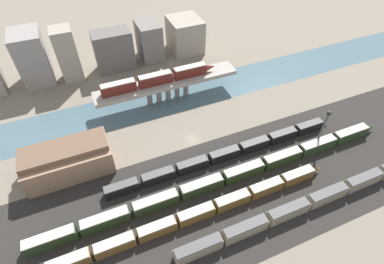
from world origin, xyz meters
TOP-DOWN VIEW (x-y plane):
  - ground_plane at (0.00, 0.00)m, footprint 400.00×400.00m
  - railbed_yard at (0.00, -24.00)m, footprint 280.00×42.00m
  - river_water at (0.00, 24.33)m, footprint 320.00×18.73m
  - bridge at (0.00, 24.33)m, footprint 55.40×8.20m
  - train_on_bridge at (-3.02, 24.33)m, footprint 44.54×3.09m
  - train_yard_near at (20.51, -36.78)m, footprint 82.89×2.92m
  - train_yard_mid at (-9.30, -27.78)m, footprint 79.88×2.91m
  - train_yard_far at (2.88, -20.27)m, footprint 114.66×3.07m
  - train_yard_outer at (7.42, -11.80)m, footprint 80.08×2.89m
  - warehouse_building at (-39.66, 2.56)m, footprint 25.33×13.03m
  - signal_tower at (36.65, -19.16)m, footprint 1.00×0.70m
  - city_block_left at (-45.59, 57.68)m, footprint 11.48×14.60m
  - city_block_center at (-32.31, 53.82)m, footprint 8.05×8.85m
  - city_block_right at (-13.72, 54.31)m, footprint 16.02×9.33m
  - city_block_far_right at (2.98, 57.09)m, footprint 9.52×13.57m
  - city_block_tall at (20.56, 57.47)m, footprint 14.20×15.74m

SIDE VIEW (x-z plane):
  - ground_plane at x=0.00m, z-range 0.00..0.00m
  - river_water at x=0.00m, z-range 0.00..0.01m
  - railbed_yard at x=0.00m, z-range 0.00..0.01m
  - train_yard_outer at x=7.42m, z-range -0.03..3.45m
  - train_yard_mid at x=-9.30m, z-range -0.03..3.55m
  - train_yard_far at x=2.88m, z-range -0.03..3.89m
  - train_yard_near at x=20.51m, z-range -0.03..4.05m
  - warehouse_building at x=-39.66m, z-range -0.25..9.87m
  - bridge at x=0.00m, z-range 2.74..11.17m
  - city_block_tall at x=20.56m, z-range 0.00..15.33m
  - signal_tower at x=36.65m, z-range 0.22..15.69m
  - city_block_far_right at x=2.98m, z-range 0.00..16.67m
  - city_block_right at x=-13.72m, z-range 0.00..17.07m
  - train_on_bridge at x=-3.02m, z-range 8.38..12.55m
  - city_block_left at x=-45.59m, z-range 0.00..21.44m
  - city_block_center at x=-32.31m, z-range 0.00..22.14m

